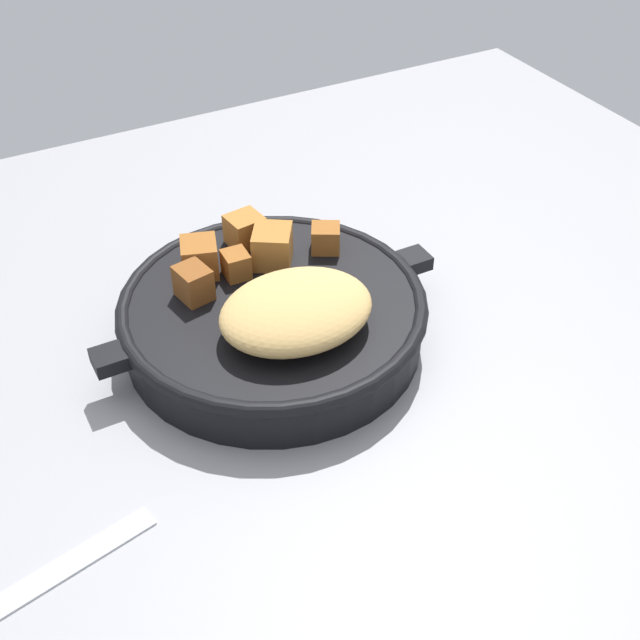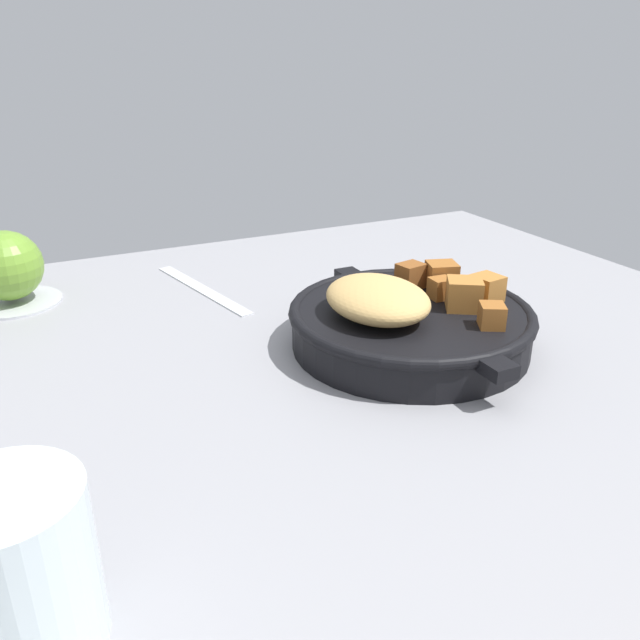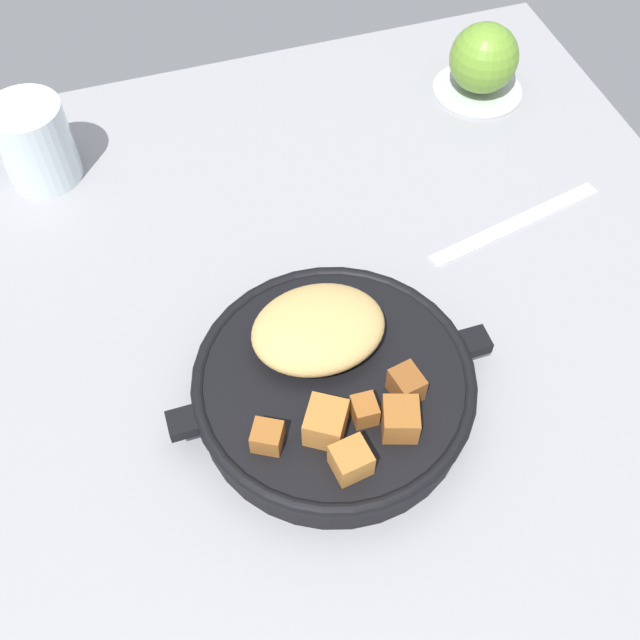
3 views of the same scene
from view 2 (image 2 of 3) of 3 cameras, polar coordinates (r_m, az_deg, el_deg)
The scene contains 6 objects.
ground_plane at distance 60.66cm, azimuth 6.29°, elevation -5.82°, with size 98.38×91.58×2.40cm, color gray.
cast_iron_skillet at distance 64.55cm, azimuth 7.81°, elevation 0.01°, with size 28.65×24.32×7.59cm.
saucer_plate at distance 84.07cm, azimuth -25.47°, elevation 1.54°, with size 10.84×10.84×0.60cm, color #B7BABF.
red_apple at distance 82.74cm, azimuth -25.98°, elevation 4.34°, with size 8.10×8.10×8.10cm, color olive.
butter_knife at distance 81.48cm, azimuth -10.38°, elevation 2.75°, with size 21.22×1.60×0.36cm, color silver.
water_glass_tall at distance 36.51cm, azimuth -25.38°, elevation -19.47°, with size 7.84×7.84×9.18cm, color silver.
Camera 2 is at (-44.52, 29.09, 27.98)cm, focal length 36.18 mm.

